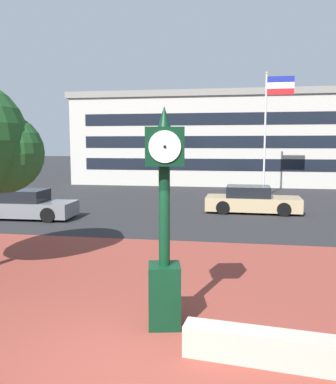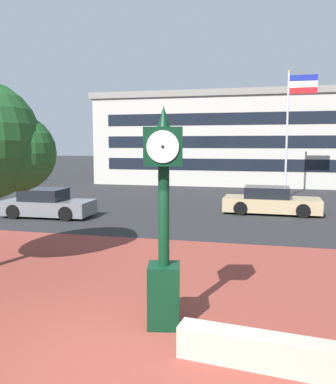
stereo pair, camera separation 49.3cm
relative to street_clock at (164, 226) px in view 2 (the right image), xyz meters
name	(u,v)px [view 2 (the right image)]	position (x,y,z in m)	size (l,w,h in m)	color
ground_plane	(131,364)	(-0.17, -1.36, -1.85)	(200.00, 200.00, 0.00)	#262628
plaza_brick_paving	(162,312)	(-0.17, 0.54, -1.84)	(44.00, 11.81, 0.01)	brown
planter_wall	(285,355)	(2.07, -1.04, -1.60)	(3.20, 0.40, 0.50)	#ADA393
street_clock	(164,226)	(0.00, 0.00, 0.00)	(0.77, 0.81, 3.94)	black
car_street_near	(47,204)	(-7.87, 9.52, -1.28)	(4.09, 1.92, 1.28)	slate
car_street_far	(270,202)	(2.02, 12.80, -1.27)	(4.52, 1.99, 1.28)	tan
flagpole_primary	(291,121)	(3.21, 18.89, 2.84)	(1.72, 0.14, 7.67)	silver
civic_building	(264,139)	(1.58, 31.50, 1.88)	(27.81, 15.10, 7.43)	#B2ADA3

